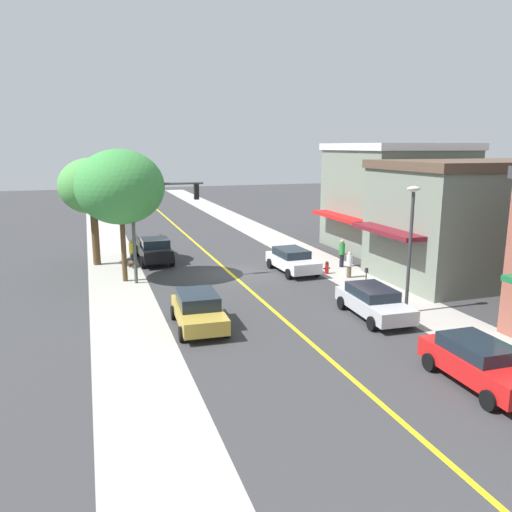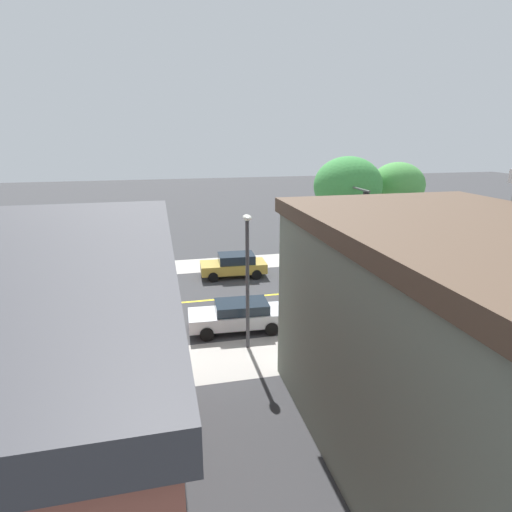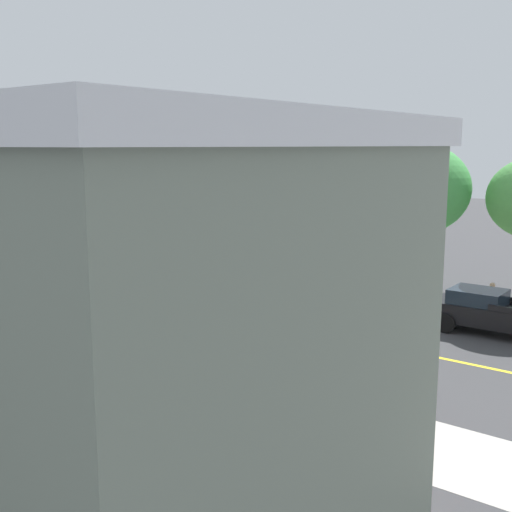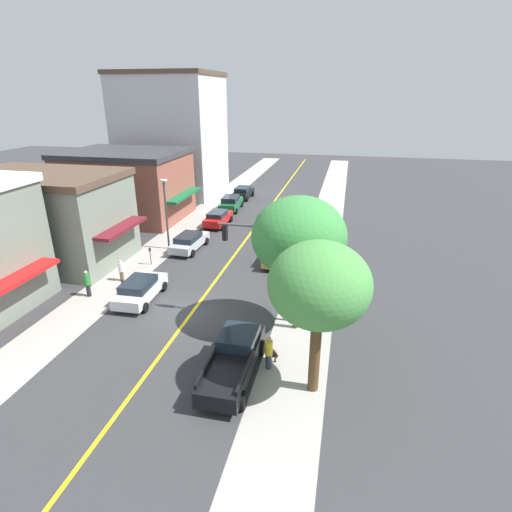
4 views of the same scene
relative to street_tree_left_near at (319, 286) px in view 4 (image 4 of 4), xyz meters
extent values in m
plane|color=#38383A|center=(-7.90, 5.08, -5.24)|extent=(140.00, 140.00, 0.00)
cube|color=#ADA8A0|center=(-14.76, 5.08, -5.24)|extent=(3.32, 126.00, 0.01)
cube|color=#ADA8A0|center=(-1.05, 5.08, -5.24)|extent=(3.32, 126.00, 0.01)
cube|color=yellow|center=(-7.90, 5.08, -5.24)|extent=(0.20, 126.00, 0.00)
cube|color=red|center=(-17.15, 1.80, -2.50)|extent=(1.22, 6.70, 0.24)
cube|color=gray|center=(-21.85, 10.82, -1.98)|extent=(11.57, 7.37, 6.53)
cube|color=brown|center=(-21.85, 10.82, 1.54)|extent=(11.87, 7.67, 0.50)
cube|color=maroon|center=(-15.42, 10.82, -2.07)|extent=(1.28, 5.60, 0.24)
cube|color=#935142|center=(-21.85, 23.24, -1.96)|extent=(11.55, 9.08, 6.56)
cube|color=#38383D|center=(-21.85, 23.24, 1.56)|extent=(11.85, 9.38, 0.50)
cube|color=#196638|center=(-15.48, 23.24, -2.47)|extent=(1.17, 6.90, 0.24)
cube|color=silver|center=(-21.85, 35.52, 2.00)|extent=(11.79, 10.64, 14.49)
cube|color=brown|center=(-21.85, 35.52, 9.50)|extent=(12.09, 10.94, 0.50)
cylinder|color=brown|center=(0.00, 0.00, -3.40)|extent=(0.49, 0.49, 3.67)
ellipsoid|color=#4C9947|center=(0.00, 0.00, 0.04)|extent=(4.30, 4.30, 3.65)
cylinder|color=brown|center=(-1.48, 5.01, -3.41)|extent=(0.29, 0.29, 3.67)
ellipsoid|color=#3D8E42|center=(-1.48, 5.01, 0.31)|extent=(5.04, 5.04, 4.28)
cylinder|color=red|center=(-13.62, 7.19, -4.93)|extent=(0.24, 0.24, 0.62)
sphere|color=#232328|center=(-13.62, 7.19, -4.55)|extent=(0.22, 0.22, 0.22)
cylinder|color=#232328|center=(-13.79, 7.19, -4.90)|extent=(0.10, 0.10, 0.10)
cylinder|color=#232328|center=(-13.45, 7.19, -4.90)|extent=(0.10, 0.10, 0.10)
cylinder|color=#4C4C51|center=(-13.76, 11.66, -4.68)|extent=(0.07, 0.07, 1.12)
cube|color=#2D2D33|center=(-13.76, 11.66, -3.99)|extent=(0.12, 0.18, 0.26)
cylinder|color=#474C47|center=(-2.06, 5.70, -2.14)|extent=(0.20, 0.20, 6.20)
cylinder|color=#474C47|center=(-4.10, 5.70, 0.48)|extent=(4.10, 0.14, 0.14)
cube|color=black|center=(-5.75, 5.70, -0.02)|extent=(0.26, 0.32, 0.90)
sphere|color=red|center=(-5.75, 5.70, 0.28)|extent=(0.20, 0.20, 0.20)
sphere|color=yellow|center=(-5.75, 5.70, -0.02)|extent=(0.20, 0.20, 0.20)
sphere|color=green|center=(-5.75, 5.70, -0.32)|extent=(0.20, 0.20, 0.20)
cylinder|color=#38383D|center=(-13.86, 15.26, -2.35)|extent=(0.16, 0.16, 5.78)
ellipsoid|color=silver|center=(-13.86, 15.26, 0.69)|extent=(0.70, 0.36, 0.24)
cube|color=red|center=(-11.70, 22.53, -4.56)|extent=(1.87, 4.44, 0.72)
cube|color=#19232D|center=(-11.70, 22.31, -3.98)|extent=(1.62, 2.41, 0.46)
cylinder|color=black|center=(-12.56, 24.00, -4.92)|extent=(0.23, 0.64, 0.64)
cylinder|color=black|center=(-10.78, 23.97, -4.92)|extent=(0.23, 0.64, 0.64)
cylinder|color=black|center=(-12.62, 21.10, -4.92)|extent=(0.23, 0.64, 0.64)
cylinder|color=black|center=(-10.84, 21.06, -4.92)|extent=(0.23, 0.64, 0.64)
cube|color=silver|center=(-11.73, 6.15, -4.59)|extent=(2.06, 4.59, 0.67)
cube|color=#19232D|center=(-11.72, 5.93, -4.01)|extent=(1.75, 2.51, 0.49)
cylinder|color=black|center=(-12.73, 7.61, -4.92)|extent=(0.24, 0.65, 0.64)
cylinder|color=black|center=(-10.84, 7.68, -4.92)|extent=(0.24, 0.65, 0.64)
cylinder|color=black|center=(-12.61, 4.62, -4.92)|extent=(0.24, 0.65, 0.64)
cylinder|color=black|center=(-10.73, 4.69, -4.92)|extent=(0.24, 0.65, 0.64)
cube|color=black|center=(-12.07, 34.04, -4.60)|extent=(1.94, 4.44, 0.65)
cube|color=#19232D|center=(-12.07, 33.82, -4.01)|extent=(1.67, 2.42, 0.52)
cylinder|color=black|center=(-12.95, 35.52, -4.92)|extent=(0.24, 0.65, 0.64)
cylinder|color=black|center=(-11.11, 35.47, -4.92)|extent=(0.24, 0.65, 0.64)
cylinder|color=black|center=(-13.02, 32.61, -4.92)|extent=(0.24, 0.65, 0.64)
cylinder|color=black|center=(-11.19, 32.57, -4.92)|extent=(0.24, 0.65, 0.64)
cube|color=#B7BABF|center=(-11.99, 15.41, -4.60)|extent=(2.04, 4.75, 0.64)
cube|color=#19232D|center=(-12.00, 15.17, -4.05)|extent=(1.71, 2.59, 0.47)
cylinder|color=black|center=(-12.82, 16.99, -4.92)|extent=(0.25, 0.65, 0.64)
cylinder|color=black|center=(-11.01, 16.90, -4.92)|extent=(0.25, 0.65, 0.64)
cylinder|color=black|center=(-12.97, 13.91, -4.92)|extent=(0.25, 0.65, 0.64)
cylinder|color=black|center=(-11.16, 13.83, -4.92)|extent=(0.25, 0.65, 0.64)
cube|color=#B29338|center=(-3.97, 14.16, -4.60)|extent=(2.09, 4.43, 0.64)
cube|color=#19232D|center=(-3.98, 13.94, -3.99)|extent=(1.77, 2.42, 0.58)
cylinder|color=black|center=(-4.85, 15.64, -4.92)|extent=(0.25, 0.65, 0.64)
cylinder|color=black|center=(-2.96, 15.55, -4.92)|extent=(0.25, 0.65, 0.64)
cylinder|color=black|center=(-4.98, 12.77, -4.92)|extent=(0.25, 0.65, 0.64)
cylinder|color=black|center=(-3.09, 12.68, -4.92)|extent=(0.25, 0.65, 0.64)
cube|color=#196638|center=(-12.03, 28.44, -4.54)|extent=(2.06, 4.74, 0.75)
cube|color=#19232D|center=(-12.02, 28.21, -3.88)|extent=(1.74, 2.58, 0.56)
cylinder|color=black|center=(-13.03, 29.93, -4.92)|extent=(0.25, 0.65, 0.64)
cylinder|color=black|center=(-11.17, 30.01, -4.92)|extent=(0.25, 0.65, 0.64)
cylinder|color=black|center=(-12.89, 26.86, -4.92)|extent=(0.25, 0.65, 0.64)
cylinder|color=black|center=(-11.04, 26.94, -4.92)|extent=(0.25, 0.65, 0.64)
cube|color=black|center=(-3.78, 0.07, -4.45)|extent=(1.92, 5.81, 0.78)
cube|color=#19232D|center=(-3.79, 1.11, -3.77)|extent=(1.76, 2.09, 0.58)
cube|color=black|center=(-4.66, -1.09, -3.94)|extent=(0.11, 3.02, 0.24)
cube|color=black|center=(-2.90, -1.09, -3.94)|extent=(0.11, 3.02, 0.24)
cylinder|color=black|center=(-4.74, 2.04, -4.84)|extent=(0.28, 0.80, 0.80)
cylinder|color=black|center=(-2.84, 2.04, -4.84)|extent=(0.28, 0.80, 0.80)
cylinder|color=black|center=(-4.73, -1.91, -4.84)|extent=(0.28, 0.80, 0.80)
cylinder|color=black|center=(-2.82, -1.90, -4.84)|extent=(0.28, 0.80, 0.80)
cylinder|color=brown|center=(-14.46, 8.49, -4.87)|extent=(0.27, 0.27, 0.73)
cylinder|color=silver|center=(-14.46, 8.49, -4.17)|extent=(0.36, 0.36, 0.67)
sphere|color=beige|center=(-14.46, 8.49, -3.73)|extent=(0.21, 0.21, 0.21)
cylinder|color=#33384C|center=(-2.26, 1.01, -4.83)|extent=(0.29, 0.29, 0.82)
cylinder|color=yellow|center=(-2.26, 1.01, -4.05)|extent=(0.39, 0.39, 0.74)
sphere|color=tan|center=(-2.26, 1.01, -3.57)|extent=(0.23, 0.23, 0.23)
cylinder|color=black|center=(-15.36, 5.84, -4.82)|extent=(0.28, 0.28, 0.84)
cylinder|color=#288C38|center=(-15.36, 5.84, -4.02)|extent=(0.37, 0.37, 0.77)
sphere|color=tan|center=(-15.36, 5.84, -3.52)|extent=(0.24, 0.24, 0.24)
ellipsoid|color=#4C3828|center=(-2.11, 1.74, -4.87)|extent=(0.50, 0.66, 0.27)
sphere|color=#4C3828|center=(-1.97, 1.44, -4.79)|extent=(0.21, 0.21, 0.21)
cylinder|color=#4C3828|center=(-2.02, 1.55, -5.12)|extent=(0.09, 0.09, 0.24)
cylinder|color=#4C3828|center=(-2.20, 1.93, -5.12)|extent=(0.09, 0.09, 0.24)
camera|label=1|loc=(0.32, 35.05, 2.59)|focal=35.57mm
camera|label=2|loc=(-30.55, 18.77, 3.99)|focal=29.51mm
camera|label=3|loc=(-29.22, -6.88, 2.31)|focal=44.34mm
camera|label=4|loc=(0.77, -15.14, 7.36)|focal=28.47mm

